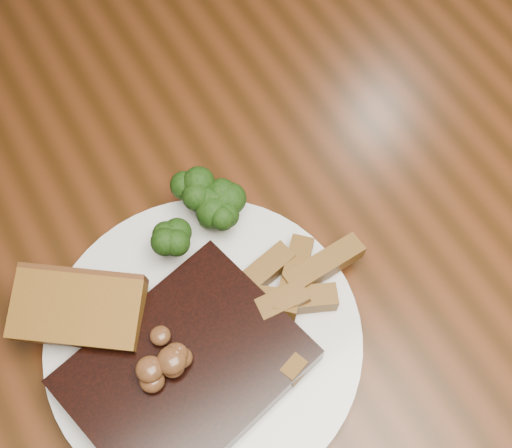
{
  "coord_description": "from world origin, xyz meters",
  "views": [
    {
      "loc": [
        -0.16,
        -0.23,
        1.32
      ],
      "look_at": [
        -0.02,
        0.01,
        0.78
      ],
      "focal_mm": 50.0,
      "sensor_mm": 36.0,
      "label": 1
    }
  ],
  "objects_px": {
    "garlic_bread": "(83,319)",
    "potato_wedges": "(281,295)",
    "steak": "(186,370)",
    "dining_table": "(275,279)",
    "plate": "(204,341)"
  },
  "relations": [
    {
      "from": "plate",
      "to": "dining_table",
      "type": "bearing_deg",
      "value": 27.25
    },
    {
      "from": "garlic_bread",
      "to": "dining_table",
      "type": "bearing_deg",
      "value": 34.01
    },
    {
      "from": "garlic_bread",
      "to": "steak",
      "type": "bearing_deg",
      "value": -20.57
    },
    {
      "from": "steak",
      "to": "garlic_bread",
      "type": "relative_size",
      "value": 1.71
    },
    {
      "from": "dining_table",
      "to": "plate",
      "type": "distance_m",
      "value": 0.15
    },
    {
      "from": "plate",
      "to": "potato_wedges",
      "type": "bearing_deg",
      "value": -2.62
    },
    {
      "from": "dining_table",
      "to": "steak",
      "type": "relative_size",
      "value": 9.32
    },
    {
      "from": "dining_table",
      "to": "plate",
      "type": "bearing_deg",
      "value": -152.75
    },
    {
      "from": "dining_table",
      "to": "potato_wedges",
      "type": "xyz_separation_m",
      "value": [
        -0.03,
        -0.06,
        0.12
      ]
    },
    {
      "from": "potato_wedges",
      "to": "dining_table",
      "type": "bearing_deg",
      "value": 60.65
    },
    {
      "from": "dining_table",
      "to": "potato_wedges",
      "type": "height_order",
      "value": "potato_wedges"
    },
    {
      "from": "garlic_bread",
      "to": "plate",
      "type": "bearing_deg",
      "value": -1.48
    },
    {
      "from": "plate",
      "to": "steak",
      "type": "relative_size",
      "value": 1.5
    },
    {
      "from": "plate",
      "to": "garlic_bread",
      "type": "bearing_deg",
      "value": 142.18
    },
    {
      "from": "garlic_bread",
      "to": "potato_wedges",
      "type": "relative_size",
      "value": 1.06
    }
  ]
}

